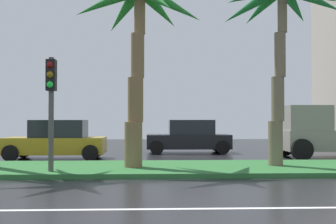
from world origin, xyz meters
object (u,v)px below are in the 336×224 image
(palm_tree_centre_left, at_px, (138,21))
(car_in_traffic_leading, at_px, (57,140))
(palm_tree_centre, at_px, (281,12))
(car_in_traffic_second, at_px, (189,137))
(traffic_signal_median_left, at_px, (51,93))

(palm_tree_centre_left, xyz_separation_m, car_in_traffic_leading, (-3.71, 4.19, -4.28))
(palm_tree_centre, height_order, car_in_traffic_second, palm_tree_centre)
(traffic_signal_median_left, relative_size, car_in_traffic_leading, 0.82)
(car_in_traffic_leading, distance_m, car_in_traffic_second, 6.84)
(palm_tree_centre, relative_size, traffic_signal_median_left, 1.91)
(car_in_traffic_leading, relative_size, car_in_traffic_second, 1.00)
(car_in_traffic_second, bearing_deg, palm_tree_centre_left, 71.71)
(traffic_signal_median_left, height_order, car_in_traffic_second, traffic_signal_median_left)
(palm_tree_centre, bearing_deg, car_in_traffic_leading, 154.44)
(palm_tree_centre, bearing_deg, palm_tree_centre_left, -179.54)
(palm_tree_centre_left, distance_m, car_in_traffic_leading, 7.05)
(palm_tree_centre, relative_size, car_in_traffic_leading, 1.56)
(palm_tree_centre, xyz_separation_m, car_in_traffic_second, (-2.56, 7.22, -4.66))
(palm_tree_centre, xyz_separation_m, car_in_traffic_leading, (-8.67, 4.15, -4.66))
(palm_tree_centre_left, xyz_separation_m, car_in_traffic_second, (2.40, 7.26, -4.28))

